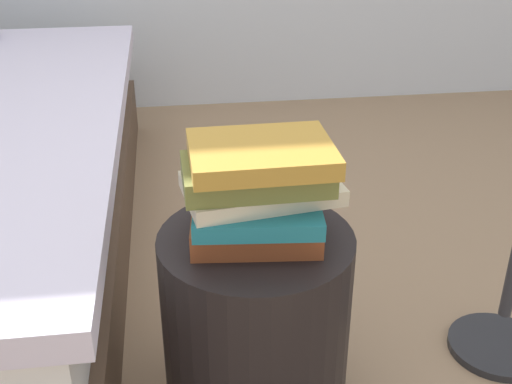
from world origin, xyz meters
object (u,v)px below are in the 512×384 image
object	(u,v)px
book_olive	(254,174)
book_ochre	(261,154)
side_table	(256,324)
book_rust	(255,223)
book_cream	(261,188)
book_teal	(255,209)

from	to	relation	value
book_olive	book_ochre	world-z (taller)	book_ochre
side_table	book_rust	xyz separation A→B (m)	(-0.00, 0.01, 0.24)
book_cream	book_ochre	bearing A→B (deg)	-107.80
book_teal	book_olive	world-z (taller)	book_olive
book_rust	book_cream	xyz separation A→B (m)	(0.01, -0.00, 0.08)
book_olive	book_ochre	bearing A→B (deg)	-8.09
book_olive	book_ochre	xyz separation A→B (m)	(0.01, -0.00, 0.04)
book_cream	book_olive	world-z (taller)	book_olive
book_rust	book_cream	world-z (taller)	book_cream
side_table	book_rust	world-z (taller)	book_rust
book_rust	book_cream	distance (m)	0.08
book_olive	book_ochre	size ratio (longest dim) A/B	1.04
book_olive	book_ochre	distance (m)	0.04
book_cream	book_ochre	world-z (taller)	book_ochre
book_ochre	book_rust	bearing A→B (deg)	113.00
side_table	book_cream	distance (m)	0.32
book_ochre	book_cream	bearing A→B (deg)	79.72
side_table	book_teal	xyz separation A→B (m)	(-0.00, -0.01, 0.28)
book_cream	book_ochre	distance (m)	0.08
book_rust	book_olive	world-z (taller)	book_olive
side_table	book_ochre	distance (m)	0.40
side_table	book_teal	size ratio (longest dim) A/B	1.81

